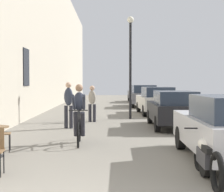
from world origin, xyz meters
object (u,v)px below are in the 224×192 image
Objects in this scene: parked_car_fourth at (143,96)px; parked_car_third at (156,100)px; pedestrian_mid at (92,101)px; street_lamp at (130,54)px; parked_car_second at (173,109)px; parked_car_fifth at (139,93)px; parked_motorcycle at (207,157)px; cafe_chair_mid_toward_street at (0,131)px; cyclist_on_bicycle at (79,115)px; pedestrian_near at (69,102)px.

parked_car_third is at bearing -89.09° from parked_car_fourth.
street_lamp is (1.78, 1.27, 2.20)m from pedestrian_mid.
pedestrian_mid is 0.40× the size of parked_car_second.
street_lamp is at bearing -96.70° from parked_car_fifth.
parked_car_third is 12.27m from parked_car_fifth.
pedestrian_mid is 0.75× the size of parked_motorcycle.
cafe_chair_mid_toward_street is at bearing -103.70° from parked_car_fifth.
pedestrian_near is at bearing 101.43° from cyclist_on_bicycle.
street_lamp reaches higher than parked_car_fourth.
cafe_chair_mid_toward_street is at bearing -138.11° from parked_car_second.
parked_car_fifth is at bearing 77.59° from pedestrian_mid.
pedestrian_near reaches higher than parked_car_fifth.
parked_car_third is at bearing 54.64° from pedestrian_near.
parked_car_third is (4.14, 5.83, -0.22)m from pedestrian_near.
parked_car_fourth is (4.04, 11.84, -0.19)m from pedestrian_near.
parked_car_second is 11.69m from parked_car_fourth.
parked_car_fourth is at bearing 72.18° from cafe_chair_mid_toward_street.
parked_car_second is 0.92× the size of parked_car_fourth.
pedestrian_mid is 0.38× the size of parked_car_fifth.
parked_motorcycle is at bearing -95.68° from parked_car_second.
street_lamp reaches higher than cafe_chair_mid_toward_street.
cyclist_on_bicycle is at bearing -78.57° from pedestrian_near.
cafe_chair_mid_toward_street is at bearing -147.04° from cyclist_on_bicycle.
pedestrian_mid is at bearing 104.87° from parked_motorcycle.
parked_car_fourth is 2.06× the size of parked_motorcycle.
street_lamp is 1.11× the size of parked_car_fourth.
pedestrian_near is 18.61m from parked_car_fifth.
parked_car_fifth is at bearing 76.65° from pedestrian_near.
pedestrian_mid is (2.03, 6.80, 0.39)m from cafe_chair_mid_toward_street.
parked_car_fourth reaches higher than cafe_chair_mid_toward_street.
pedestrian_near is 0.42× the size of parked_car_fifth.
pedestrian_near is at bearing -108.86° from parked_car_fourth.
cafe_chair_mid_toward_street is 0.50× the size of pedestrian_near.
parked_car_fourth is at bearing 71.14° from pedestrian_near.
street_lamp is 3.65m from parked_car_third.
parked_car_fifth is at bearing 83.30° from street_lamp.
parked_car_fifth is (5.53, 22.67, 0.26)m from cafe_chair_mid_toward_street.
cyclist_on_bicycle is at bearing -99.59° from parked_car_fifth.
parked_car_fourth is (3.24, 9.61, -0.10)m from pedestrian_mid.
parked_car_fifth is (3.49, 15.87, -0.13)m from pedestrian_mid.
street_lamp is 14.88m from parked_car_fifth.
street_lamp is 2.28× the size of parked_motorcycle.
parked_car_second is at bearing -66.47° from street_lamp.
parked_car_fifth is (0.16, 12.27, -0.00)m from parked_car_third.
parked_car_fourth is 1.04× the size of parked_car_fifth.
parked_car_fourth reaches higher than parked_car_third.
parked_car_third is 0.97× the size of parked_car_fourth.
pedestrian_near is (1.23, 4.57, 0.48)m from cafe_chair_mid_toward_street.
street_lamp reaches higher than pedestrian_near.
cyclist_on_bicycle is at bearing 32.96° from cafe_chair_mid_toward_street.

